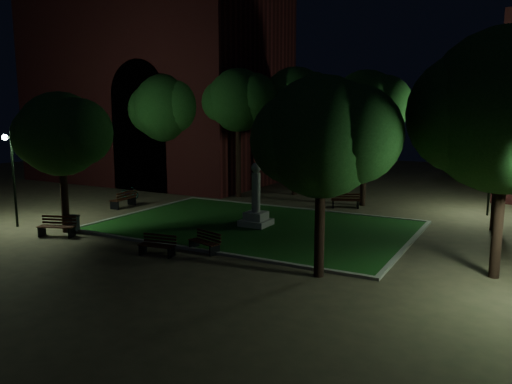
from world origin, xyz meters
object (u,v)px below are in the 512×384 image
bench_left_side (124,200)px  trash_bin (73,224)px  bench_west_near (57,227)px  bench_near_left (158,246)px  bench_far_side (345,201)px  bicycle (130,192)px  monument (256,208)px  bench_near_right (205,242)px

bench_left_side → trash_bin: (2.34, -5.98, -0.05)m
bench_west_near → bench_near_left: bearing=-21.9°
bench_far_side → bicycle: size_ratio=1.18×
trash_bin → bench_far_side: bearing=51.8°
monument → bench_left_side: monument is taller
trash_bin → bench_near_left: bearing=-10.0°
bench_left_side → bench_west_near: bearing=15.1°
bench_near_right → trash_bin: (-7.56, -0.27, 0.02)m
bench_near_left → bench_left_side: (-8.48, 7.06, 0.07)m
bench_left_side → bench_far_side: bearing=114.2°
monument → bench_near_right: bearing=-86.4°
bench_west_near → trash_bin: 0.89m
bench_far_side → bench_west_near: bearing=29.4°
bench_near_left → trash_bin: bench_near_left is taller
bench_west_near → trash_bin: (0.04, 0.89, -0.02)m
bench_far_side → bicycle: bench_far_side is taller
bench_near_left → bicycle: bench_near_left is taller
bench_near_left → bench_left_side: size_ratio=0.86×
bench_near_right → bench_left_side: size_ratio=0.88×
bench_left_side → trash_bin: size_ratio=2.22×
bicycle → bench_left_side: bearing=-142.3°
bench_near_left → bench_far_side: bearing=67.1°
bench_near_left → bench_far_side: (3.49, 13.32, 0.04)m
bench_west_near → trash_bin: bench_west_near is taller
monument → bench_near_right: monument is taller
monument → bench_far_side: 7.38m
bench_west_near → bicycle: (-4.29, 9.53, -0.05)m
bench_west_near → bicycle: bearing=94.1°
bench_west_near → monument: bearing=20.1°
monument → bicycle: monument is taller
trash_bin → bench_west_near: bearing=-92.8°
monument → bench_far_side: size_ratio=1.78×
monument → trash_bin: bearing=-143.9°
bench_near_left → bicycle: bearing=128.9°
bench_left_side → bench_far_side: 13.51m
bench_near_right → bicycle: (-11.90, 8.36, -0.00)m
bench_near_right → monument: bearing=109.8°
bench_left_side → bench_far_side: size_ratio=1.03×
bicycle → bench_near_right: bearing=-124.3°
monument → bicycle: bearing=163.8°
bench_near_right → trash_bin: 7.56m
bench_left_side → trash_bin: bench_left_side is taller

